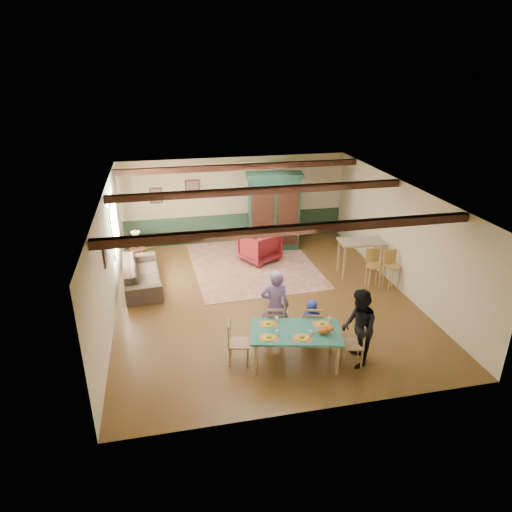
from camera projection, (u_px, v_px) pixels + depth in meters
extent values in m
plane|color=#4F3316|center=(263.00, 298.00, 11.22)|extent=(8.00, 8.00, 0.00)
cube|color=beige|center=(235.00, 200.00, 14.28)|extent=(7.00, 0.02, 2.70)
cube|color=beige|center=(108.00, 260.00, 10.01)|extent=(0.02, 8.00, 2.70)
cube|color=beige|center=(400.00, 236.00, 11.36)|extent=(0.02, 8.00, 2.70)
cube|color=silver|center=(264.00, 191.00, 10.15)|extent=(7.00, 8.00, 0.02)
cube|color=#1B3222|center=(236.00, 228.00, 14.62)|extent=(6.95, 0.03, 0.90)
cube|color=black|center=(293.00, 229.00, 8.12)|extent=(6.95, 0.16, 0.16)
cube|color=black|center=(260.00, 191.00, 10.55)|extent=(6.95, 0.16, 0.16)
cube|color=black|center=(240.00, 167.00, 12.88)|extent=(6.95, 0.16, 0.16)
imported|color=slate|center=(275.00, 306.00, 9.21)|extent=(0.66, 0.51, 1.62)
imported|color=black|center=(359.00, 328.00, 8.52)|extent=(0.74, 0.86, 1.55)
imported|color=#2A3AA8|center=(311.00, 321.00, 9.34)|extent=(0.52, 0.40, 0.94)
cube|color=#C6AF90|center=(253.00, 265.00, 13.03)|extent=(3.52, 4.12, 0.01)
cube|color=#17392C|center=(274.00, 212.00, 13.78)|extent=(1.73, 0.87, 2.35)
imported|color=#4D0F16|center=(259.00, 246.00, 13.17)|extent=(1.30, 1.31, 0.88)
imported|color=#362B22|center=(142.00, 274.00, 11.73)|extent=(1.05, 2.32, 0.66)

